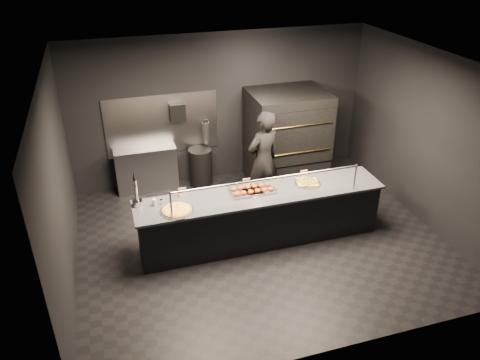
{
  "coord_description": "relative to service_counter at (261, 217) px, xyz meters",
  "views": [
    {
      "loc": [
        -2.22,
        -6.14,
        4.73
      ],
      "look_at": [
        -0.3,
        0.2,
        1.11
      ],
      "focal_mm": 35.0,
      "sensor_mm": 36.0,
      "label": 1
    }
  ],
  "objects": [
    {
      "name": "service_counter",
      "position": [
        0.0,
        0.0,
        0.0
      ],
      "size": [
        4.1,
        0.78,
        1.37
      ],
      "color": "black",
      "rests_on": "ground"
    },
    {
      "name": "tent_cards",
      "position": [
        -0.18,
        0.28,
        0.53
      ],
      "size": [
        2.22,
        0.04,
        0.15
      ],
      "color": "white",
      "rests_on": "service_counter"
    },
    {
      "name": "worker",
      "position": [
        0.42,
        1.1,
        0.48
      ],
      "size": [
        0.8,
        0.65,
        1.88
      ],
      "primitive_type": "imported",
      "rotation": [
        0.0,
        0.0,
        3.48
      ],
      "color": "black",
      "rests_on": "ground"
    },
    {
      "name": "room",
      "position": [
        -0.02,
        0.05,
        1.03
      ],
      "size": [
        6.04,
        6.0,
        3.0
      ],
      "color": "black",
      "rests_on": "ground"
    },
    {
      "name": "beer_tap",
      "position": [
        -1.95,
        0.2,
        0.63
      ],
      "size": [
        0.15,
        0.22,
        0.6
      ],
      "color": "silver",
      "rests_on": "service_counter"
    },
    {
      "name": "condiment_jar",
      "position": [
        -1.67,
        0.13,
        0.51
      ],
      "size": [
        0.16,
        0.06,
        0.11
      ],
      "color": "silver",
      "rests_on": "service_counter"
    },
    {
      "name": "slider_tray_a",
      "position": [
        -0.23,
        0.11,
        0.49
      ],
      "size": [
        0.51,
        0.37,
        0.08
      ],
      "color": "silver",
      "rests_on": "service_counter"
    },
    {
      "name": "trash_bin",
      "position": [
        -0.53,
        2.22,
        -0.07
      ],
      "size": [
        0.47,
        0.47,
        0.78
      ],
      "primitive_type": "cylinder",
      "color": "black",
      "rests_on": "ground"
    },
    {
      "name": "round_pizza",
      "position": [
        -1.4,
        -0.13,
        0.47
      ],
      "size": [
        0.52,
        0.52,
        0.03
      ],
      "color": "silver",
      "rests_on": "service_counter"
    },
    {
      "name": "towel_dispenser",
      "position": [
        -0.9,
        2.39,
        1.09
      ],
      "size": [
        0.3,
        0.2,
        0.35
      ],
      "primitive_type": "cube",
      "color": "black",
      "rests_on": "room"
    },
    {
      "name": "square_pizza",
      "position": [
        0.85,
        0.08,
        0.47
      ],
      "size": [
        0.44,
        0.44,
        0.05
      ],
      "color": "silver",
      "rests_on": "service_counter"
    },
    {
      "name": "pizza_oven",
      "position": [
        1.2,
        1.9,
        0.5
      ],
      "size": [
        1.5,
        1.23,
        1.91
      ],
      "color": "black",
      "rests_on": "ground"
    },
    {
      "name": "prep_shelf",
      "position": [
        -1.6,
        2.32,
        -0.01
      ],
      "size": [
        1.2,
        0.35,
        0.9
      ],
      "primitive_type": "cube",
      "color": "#99999E",
      "rests_on": "ground"
    },
    {
      "name": "fire_extinguisher",
      "position": [
        -0.35,
        2.4,
        0.6
      ],
      "size": [
        0.14,
        0.14,
        0.51
      ],
      "color": "#B2B2B7",
      "rests_on": "room"
    },
    {
      "name": "slider_tray_b",
      "position": [
        -0.0,
        0.1,
        0.49
      ],
      "size": [
        0.58,
        0.5,
        0.08
      ],
      "color": "silver",
      "rests_on": "service_counter"
    }
  ]
}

